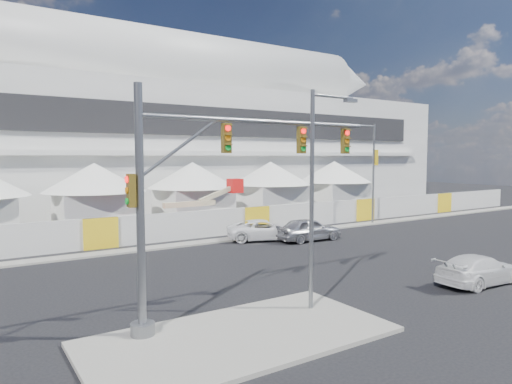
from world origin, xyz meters
TOP-DOWN VIEW (x-y plane):
  - ground at (0.00, 0.00)m, footprint 160.00×160.00m
  - median_island at (-6.00, -3.00)m, footprint 10.00×5.00m
  - far_curb at (20.00, 12.50)m, footprint 80.00×1.20m
  - stadium at (8.71, 41.50)m, footprint 80.00×24.80m
  - tent_row at (0.50, 24.00)m, footprint 53.40×8.40m
  - hoarding_fence at (6.00, 14.50)m, footprint 70.00×0.25m
  - scaffold_tower at (46.00, 36.00)m, footprint 4.40×4.40m
  - sedan_silver at (7.02, 9.29)m, footprint 2.19×4.89m
  - pickup_curb at (4.53, 11.20)m, footprint 4.15×5.76m
  - pickup_near at (6.62, -3.57)m, footprint 2.13×4.81m
  - lot_car_b at (25.53, 18.87)m, footprint 2.09×3.97m
  - traffic_mast at (-6.70, -1.33)m, footprint 10.02×0.78m
  - streetlight_median at (-2.19, -2.26)m, footprint 2.28×0.23m
  - streetlight_curb at (16.78, 12.50)m, footprint 2.60×0.58m
  - boom_lift at (0.70, 16.60)m, footprint 8.11×1.95m

SIDE VIEW (x-z plane):
  - ground at x=0.00m, z-range 0.00..0.00m
  - far_curb at x=20.00m, z-range 0.00..0.12m
  - median_island at x=-6.00m, z-range 0.00..0.15m
  - lot_car_b at x=25.53m, z-range 0.00..1.29m
  - pickup_near at x=6.62m, z-range 0.00..1.37m
  - pickup_curb at x=4.53m, z-range 0.00..1.46m
  - sedan_silver at x=7.02m, z-range 0.00..1.63m
  - hoarding_fence at x=6.00m, z-range 0.00..2.00m
  - boom_lift at x=0.70m, z-range -0.95..3.17m
  - tent_row at x=0.50m, z-range 0.45..5.85m
  - traffic_mast at x=-6.70m, z-range 0.55..8.62m
  - streetlight_median at x=-2.19m, z-range 0.76..9.00m
  - streetlight_curb at x=16.78m, z-range 0.71..9.48m
  - scaffold_tower at x=46.00m, z-range 0.00..12.00m
  - stadium at x=8.71m, z-range -1.54..20.44m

